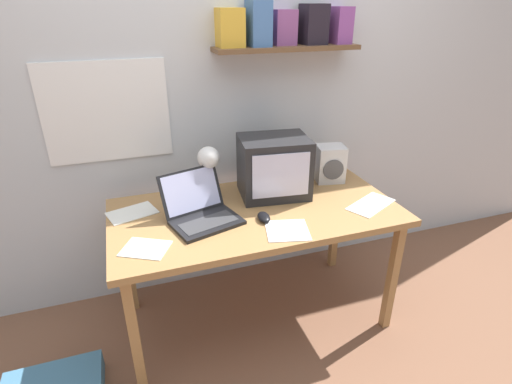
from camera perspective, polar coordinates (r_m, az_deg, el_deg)
ground_plane at (r=2.50m, az=0.00°, el=-17.20°), size 12.00×12.00×0.00m
back_wall at (r=2.36m, az=-4.12°, el=15.89°), size 5.60×0.24×2.60m
corner_desk at (r=2.11m, az=0.00°, el=-3.97°), size 1.48×0.75×0.72m
crt_monitor at (r=2.18m, az=2.58°, el=3.63°), size 0.40×0.33×0.33m
laptop at (r=1.99m, az=-8.00°, el=-2.35°), size 0.39×0.38×0.22m
desk_lamp at (r=2.11m, az=-6.91°, el=3.97°), size 0.14×0.19×0.31m
juice_glass at (r=2.11m, az=-10.80°, el=-0.57°), size 0.07×0.07×0.14m
space_heater at (r=2.42m, az=10.52°, el=4.01°), size 0.19×0.17×0.22m
computer_mouse at (r=1.98m, az=1.12°, el=-3.61°), size 0.07×0.11×0.03m
loose_paper_near_monitor at (r=2.21m, az=16.09°, el=-1.73°), size 0.32×0.26×0.00m
printed_handout at (r=1.83m, az=-15.51°, el=-7.78°), size 0.24×0.23×0.00m
open_notebook at (r=2.14m, az=-17.29°, el=-2.86°), size 0.27×0.22×0.00m
loose_paper_near_laptop at (r=1.90m, az=4.50°, el=-5.49°), size 0.24×0.24×0.00m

